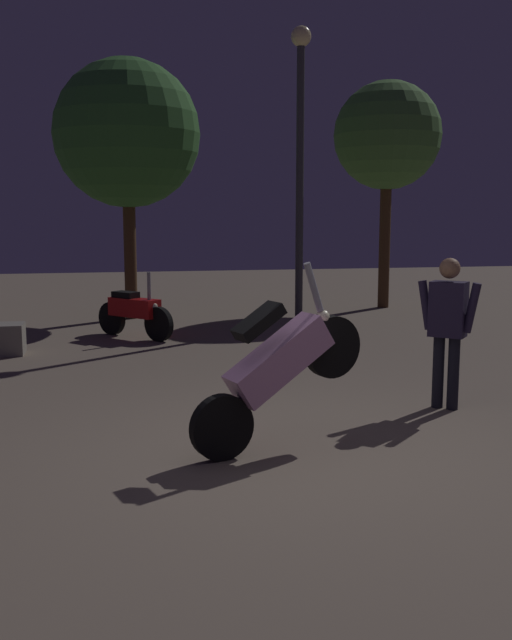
{
  "coord_description": "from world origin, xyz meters",
  "views": [
    {
      "loc": [
        -1.57,
        -5.74,
        2.04
      ],
      "look_at": [
        -0.19,
        1.16,
        1.0
      ],
      "focal_mm": 40.35,
      "sensor_mm": 36.0,
      "label": 1
    }
  ],
  "objects_px": {
    "motorcycle_pink_foreground": "(278,366)",
    "person_rider_beside": "(448,320)",
    "streetlamp_near": "(300,140)",
    "motorcycle_red_parked_left": "(134,312)"
  },
  "relations": [
    {
      "from": "motorcycle_pink_foreground",
      "to": "person_rider_beside",
      "type": "relative_size",
      "value": 1.03
    },
    {
      "from": "motorcycle_red_parked_left",
      "to": "person_rider_beside",
      "type": "xyz_separation_m",
      "value": [
        3.08,
        -5.06,
        0.5
      ]
    },
    {
      "from": "streetlamp_near",
      "to": "motorcycle_red_parked_left",
      "type": "bearing_deg",
      "value": -164.51
    },
    {
      "from": "motorcycle_red_parked_left",
      "to": "motorcycle_pink_foreground",
      "type": "bearing_deg",
      "value": -32.43
    },
    {
      "from": "motorcycle_red_parked_left",
      "to": "streetlamp_near",
      "type": "relative_size",
      "value": 0.24
    },
    {
      "from": "motorcycle_red_parked_left",
      "to": "person_rider_beside",
      "type": "distance_m",
      "value": 5.95
    },
    {
      "from": "person_rider_beside",
      "to": "motorcycle_pink_foreground",
      "type": "bearing_deg",
      "value": 156.64
    },
    {
      "from": "motorcycle_pink_foreground",
      "to": "person_rider_beside",
      "type": "bearing_deg",
      "value": 7.67
    },
    {
      "from": "person_rider_beside",
      "to": "streetlamp_near",
      "type": "xyz_separation_m",
      "value": [
        -0.05,
        5.9,
        2.4
      ]
    },
    {
      "from": "motorcycle_pink_foreground",
      "to": "person_rider_beside",
      "type": "xyz_separation_m",
      "value": [
        2.04,
        0.96,
        0.2
      ]
    }
  ]
}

